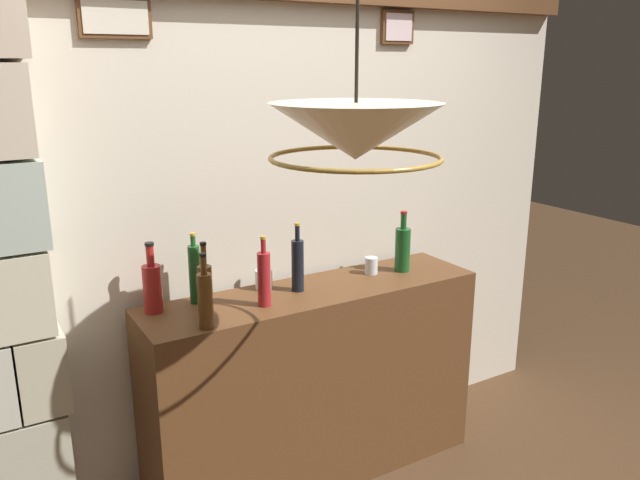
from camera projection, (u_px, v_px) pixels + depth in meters
name	position (u px, v px, depth m)	size (l,w,h in m)	color
panelled_rear_partition	(284.00, 185.00, 3.03)	(3.40, 0.15, 2.69)	beige
bar_shelf_unit	(315.00, 384.00, 3.05)	(1.63, 0.41, 0.96)	brown
liquor_bottle_vermouth	(205.00, 289.00, 2.58)	(0.06, 0.06, 0.32)	#583A12
liquor_bottle_rum	(264.00, 278.00, 2.69)	(0.06, 0.06, 0.31)	#A51F24
liquor_bottle_amaro	(298.00, 264.00, 2.87)	(0.06, 0.06, 0.32)	black
liquor_bottle_mezcal	(205.00, 299.00, 2.46)	(0.06, 0.06, 0.31)	#5A3614
liquor_bottle_gin	(195.00, 273.00, 2.73)	(0.05, 0.05, 0.31)	#1B5321
liquor_bottle_port	(152.00, 286.00, 2.63)	(0.08, 0.08, 0.30)	#A82020
liquor_bottle_scotch	(403.00, 248.00, 3.15)	(0.08, 0.08, 0.31)	#195121
glass_tumbler_rocks	(264.00, 279.00, 2.92)	(0.08, 0.08, 0.09)	silver
glass_tumbler_highball	(371.00, 266.00, 3.13)	(0.06, 0.06, 0.08)	silver
pendant_lamp	(356.00, 133.00, 2.10)	(0.59, 0.59, 0.62)	#EFE5C6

